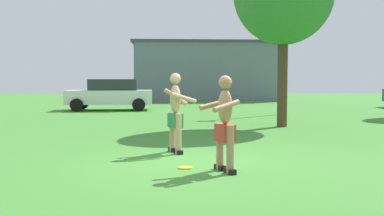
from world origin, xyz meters
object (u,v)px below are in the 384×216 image
player_in_green (176,111)px  frisbee (185,168)px  lamp_post (280,42)px  car_white_mid_lot (111,94)px  player_with_cap (225,119)px

player_in_green → frisbee: player_in_green is taller
player_in_green → lamp_post: size_ratio=0.34×
player_in_green → frisbee: bearing=-86.2°
player_in_green → lamp_post: lamp_post is taller
car_white_mid_lot → lamp_post: (7.85, -3.44, 2.40)m
player_with_cap → lamp_post: bearing=71.1°
frisbee → player_with_cap: bearing=-28.6°
player_with_cap → frisbee: size_ratio=6.34×
player_with_cap → car_white_mid_lot: bearing=103.0°
player_in_green → lamp_post: bearing=64.0°
player_with_cap → lamp_post: (4.20, 12.30, 2.30)m
player_in_green → car_white_mid_lot: player_in_green is taller
player_in_green → frisbee: size_ratio=6.54×
player_in_green → player_with_cap: bearing=-69.7°
frisbee → lamp_post: size_ratio=0.05×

